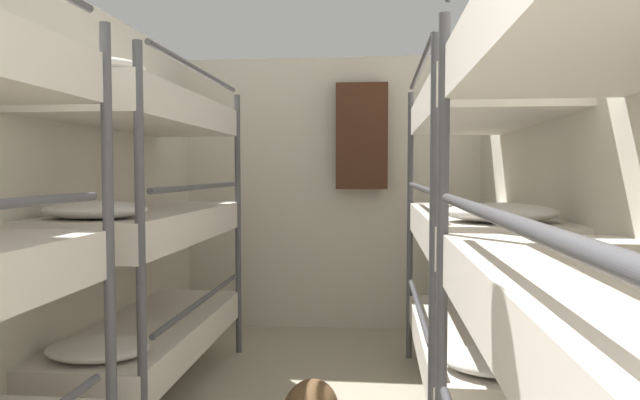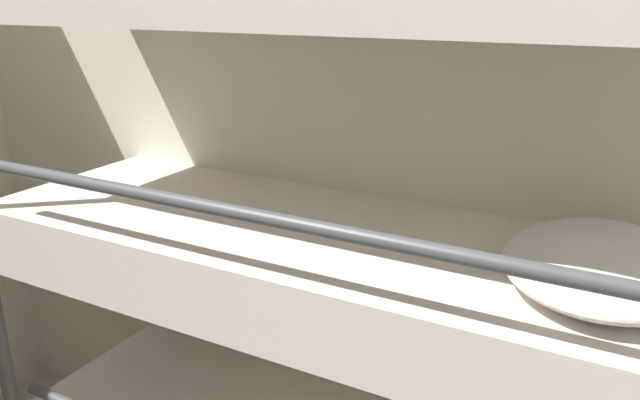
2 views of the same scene
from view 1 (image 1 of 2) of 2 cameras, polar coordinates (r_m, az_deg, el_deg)
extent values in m
cube|color=beige|center=(2.57, 26.63, -1.83)|extent=(0.06, 5.36, 2.40)
cube|color=beige|center=(5.07, 1.12, 0.63)|extent=(2.71, 0.06, 2.40)
cylinder|color=#4C4C51|center=(2.43, -20.32, -6.98)|extent=(0.04, 0.04, 1.97)
cylinder|color=#4C4C51|center=(2.20, 12.10, -7.87)|extent=(0.04, 0.04, 1.97)
cylinder|color=#4C4C51|center=(1.28, 16.74, -1.41)|extent=(0.03, 1.57, 0.03)
cylinder|color=#4C4C51|center=(2.70, -17.49, -5.95)|extent=(0.04, 0.04, 1.97)
cylinder|color=#4C4C51|center=(4.40, -8.20, -2.48)|extent=(0.04, 0.04, 1.97)
cube|color=silver|center=(3.77, -16.43, -12.97)|extent=(0.64, 1.85, 0.19)
ellipsoid|color=silver|center=(3.13, -21.32, -13.64)|extent=(0.52, 0.40, 0.09)
cylinder|color=#4C4C51|center=(3.60, -11.66, -9.77)|extent=(0.03, 1.57, 0.03)
cube|color=silver|center=(3.64, -16.58, -2.43)|extent=(0.64, 1.85, 0.19)
ellipsoid|color=silver|center=(3.01, -21.56, -0.90)|extent=(0.52, 0.40, 0.09)
cylinder|color=#4C4C51|center=(3.52, -11.77, 1.30)|extent=(0.03, 1.57, 0.03)
cube|color=silver|center=(3.64, -16.74, 8.47)|extent=(0.64, 1.85, 0.19)
ellipsoid|color=silver|center=(3.05, -21.80, 12.19)|extent=(0.52, 0.40, 0.09)
cylinder|color=#4C4C51|center=(3.57, -11.89, 12.48)|extent=(0.03, 1.57, 0.03)
cylinder|color=#4C4C51|center=(2.50, 11.33, -6.59)|extent=(0.04, 0.04, 1.97)
cylinder|color=#4C4C51|center=(4.28, 8.98, -2.64)|extent=(0.04, 0.04, 1.97)
cube|color=silver|center=(3.55, 15.11, -13.93)|extent=(0.64, 1.85, 0.19)
ellipsoid|color=silver|center=(2.87, 17.45, -15.12)|extent=(0.52, 0.40, 0.09)
cylinder|color=#4C4C51|center=(3.45, 9.79, -10.31)|extent=(0.03, 1.57, 0.03)
cube|color=silver|center=(3.42, 15.26, -2.75)|extent=(0.64, 1.85, 0.19)
ellipsoid|color=silver|center=(2.74, 17.66, -1.20)|extent=(0.52, 0.40, 0.09)
cylinder|color=#4C4C51|center=(3.36, 9.89, 1.25)|extent=(0.03, 1.57, 0.03)
cube|color=silver|center=(3.42, 15.41, 8.86)|extent=(0.64, 1.85, 0.19)
ellipsoid|color=silver|center=(2.78, 17.88, 13.20)|extent=(0.52, 0.40, 0.09)
cylinder|color=#4C4C51|center=(3.42, 9.99, 12.93)|extent=(0.03, 1.57, 0.03)
cube|color=#472819|center=(4.91, 4.21, 6.37)|extent=(0.44, 0.12, 0.90)
camera|label=2|loc=(2.75, -10.09, 9.94)|focal=35.00mm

